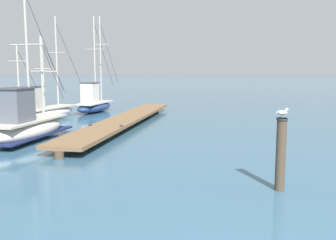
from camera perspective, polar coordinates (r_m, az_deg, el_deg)
The scene contains 6 objects.
floating_dock at distance 22.01m, azimuth -6.41°, elevation 0.15°, with size 3.29×16.92×0.53m.
fishing_boat_0 at distance 18.35m, azimuth -20.54°, elevation -0.70°, with size 2.50×6.14×7.04m.
fishing_boat_1 at distance 24.79m, azimuth -18.62°, elevation 1.33°, with size 2.93×8.00×6.60m.
fishing_boat_6 at distance 28.76m, azimuth -11.07°, elevation 2.55°, with size 2.34×6.87×7.14m.
mooring_piling at distance 10.64m, azimuth 16.52°, elevation -4.79°, with size 0.30×0.30×1.98m.
perched_seagull at distance 10.46m, azimuth 16.73°, elevation 1.10°, with size 0.37×0.21×0.26m.
Camera 1 is at (-0.86, -4.28, 3.29)m, focal length 40.72 mm.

